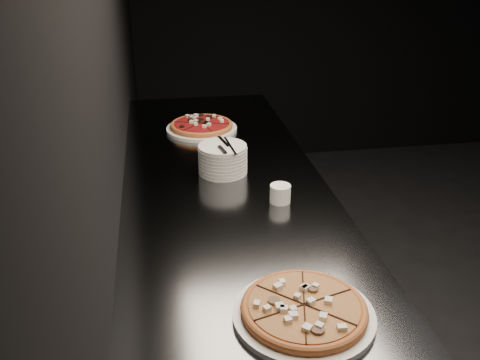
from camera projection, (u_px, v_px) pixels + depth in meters
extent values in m
cube|color=black|center=(106.00, 62.00, 1.62)|extent=(0.02, 5.00, 2.80)
cube|color=#5A5C61|center=(229.00, 302.00, 2.08)|extent=(0.70, 2.40, 0.90)
cube|color=#5A5C61|center=(228.00, 197.00, 1.89)|extent=(0.74, 2.44, 0.02)
cylinder|color=white|center=(304.00, 315.00, 1.28)|extent=(0.34, 0.34, 0.02)
cylinder|color=#C46E3A|center=(304.00, 310.00, 1.27)|extent=(0.37, 0.37, 0.01)
torus|color=#C46E3A|center=(304.00, 308.00, 1.27)|extent=(0.38, 0.38, 0.02)
cylinder|color=#E89A4D|center=(304.00, 306.00, 1.27)|extent=(0.33, 0.33, 0.01)
cylinder|color=white|center=(202.00, 129.00, 2.48)|extent=(0.33, 0.33, 0.02)
cylinder|color=#C46E3A|center=(202.00, 126.00, 2.47)|extent=(0.35, 0.35, 0.01)
torus|color=#C46E3A|center=(202.00, 125.00, 2.47)|extent=(0.36, 0.36, 0.02)
cylinder|color=maroon|center=(202.00, 124.00, 2.47)|extent=(0.31, 0.31, 0.01)
cylinder|color=white|center=(223.00, 170.00, 2.05)|extent=(0.18, 0.18, 0.01)
cylinder|color=white|center=(223.00, 167.00, 2.05)|extent=(0.18, 0.18, 0.01)
cylinder|color=white|center=(223.00, 164.00, 2.04)|extent=(0.18, 0.18, 0.01)
cylinder|color=white|center=(223.00, 161.00, 2.03)|extent=(0.18, 0.18, 0.01)
cylinder|color=white|center=(223.00, 157.00, 2.03)|extent=(0.18, 0.18, 0.01)
cylinder|color=white|center=(223.00, 154.00, 2.02)|extent=(0.18, 0.18, 0.01)
cylinder|color=white|center=(223.00, 151.00, 2.02)|extent=(0.18, 0.18, 0.01)
cylinder|color=white|center=(222.00, 147.00, 2.01)|extent=(0.18, 0.18, 0.01)
cube|color=#BABDC2|center=(224.00, 141.00, 2.04)|extent=(0.04, 0.12, 0.00)
cube|color=black|center=(222.00, 150.00, 1.96)|extent=(0.03, 0.07, 0.01)
cube|color=#BABDC2|center=(230.00, 146.00, 2.00)|extent=(0.03, 0.18, 0.00)
cylinder|color=white|center=(280.00, 194.00, 1.82)|extent=(0.07, 0.07, 0.06)
cylinder|color=black|center=(280.00, 187.00, 1.81)|extent=(0.06, 0.06, 0.01)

